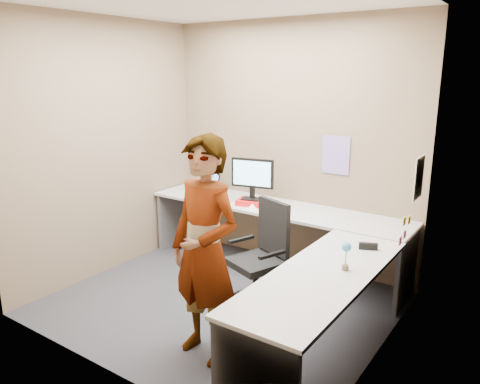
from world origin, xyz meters
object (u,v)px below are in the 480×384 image
Objects in this scene: person at (205,251)px; desk at (282,242)px; monitor at (252,176)px; office_chair at (261,265)px.

desk is at bearing 95.16° from person.
office_chair is (0.56, -0.70, -0.65)m from monitor.
office_chair is at bearing -119.35° from desk.
monitor is 0.48× the size of office_chair.
monitor is 1.11m from office_chair.
office_chair is at bearing -63.98° from monitor.
desk is at bearing 81.10° from office_chair.
monitor is 1.75m from person.
person is (-0.03, -1.11, 0.27)m from desk.
desk is 1.73× the size of person.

